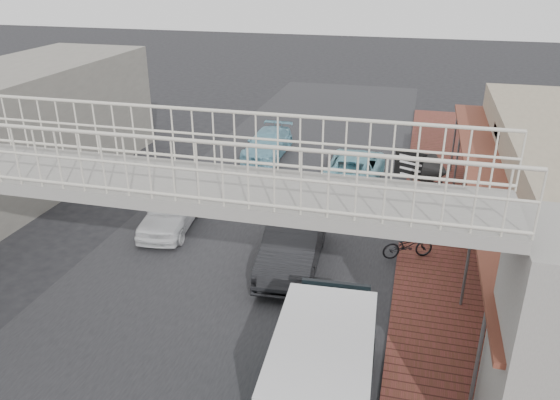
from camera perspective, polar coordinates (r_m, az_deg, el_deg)
The scene contains 14 objects.
ground at distance 16.46m, azimuth -6.45°, elevation -9.57°, with size 120.00×120.00×0.00m, color black.
road_strip at distance 16.45m, azimuth -6.45°, elevation -9.55°, with size 10.00×60.00×0.01m, color black.
sidewalk at distance 18.18m, azimuth 16.81°, elevation -6.86°, with size 3.00×40.00×0.10m, color brown.
footbridge at distance 11.73m, azimuth -14.02°, elevation -6.83°, with size 16.40×2.40×6.34m.
building_far_left at distance 25.61m, azimuth -25.58°, elevation 6.75°, with size 5.00×14.00×5.00m, color gray.
white_hatchback at distance 20.20m, azimuth -11.31°, elevation -1.03°, with size 1.61×4.00×1.36m, color white.
dark_sedan at distance 17.34m, azimuth 1.40°, elevation -4.49°, with size 1.67×4.79×1.58m, color black.
angkot_curb at distance 24.11m, azimuth 7.79°, elevation 3.44°, with size 2.34×5.08×1.41m, color #6DADBD.
angkot_far at distance 27.20m, azimuth -1.29°, elevation 5.89°, with size 1.78×4.39×1.27m, color #6BA4B9.
angkot_van at distance 11.81m, azimuth 4.56°, elevation -16.49°, with size 2.27×4.57×2.19m.
motorcycle_near at distance 18.19m, azimuth 13.21°, elevation -4.61°, with size 0.59×1.70×0.89m, color black.
motorcycle_far at distance 22.48m, azimuth 15.45°, elevation 1.02°, with size 0.50×1.76×1.06m, color black.
street_clock at distance 11.20m, azimuth 23.61°, elevation -15.28°, with size 0.68×0.60×2.68m.
arrow_sign at distance 18.37m, azimuth 15.89°, elevation 2.88°, with size 1.96×1.34×3.26m.
Camera 1 is at (5.17, -12.76, 9.02)m, focal length 35.00 mm.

